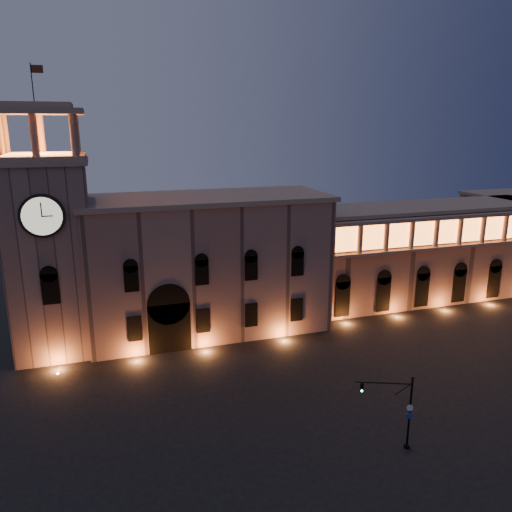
% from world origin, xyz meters
% --- Properties ---
extents(ground, '(160.00, 160.00, 0.00)m').
position_xyz_m(ground, '(0.00, 0.00, 0.00)').
color(ground, black).
rests_on(ground, ground).
extents(government_building, '(30.80, 12.80, 17.60)m').
position_xyz_m(government_building, '(-2.08, 21.93, 8.77)').
color(government_building, '#846156').
rests_on(government_building, ground).
extents(clock_tower, '(9.80, 9.80, 32.40)m').
position_xyz_m(clock_tower, '(-20.50, 20.98, 12.50)').
color(clock_tower, '#846156').
rests_on(clock_tower, ground).
extents(colonnade_wing, '(40.60, 11.50, 14.50)m').
position_xyz_m(colonnade_wing, '(32.00, 23.92, 7.33)').
color(colonnade_wing, '#7F5C51').
rests_on(colonnade_wing, ground).
extents(traffic_light, '(4.47, 2.03, 6.57)m').
position_xyz_m(traffic_light, '(7.40, -7.92, 3.45)').
color(traffic_light, black).
rests_on(traffic_light, ground).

